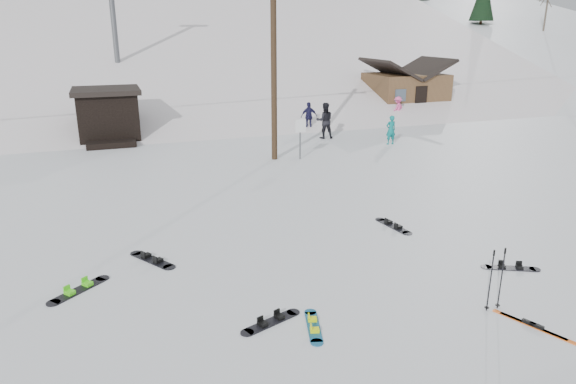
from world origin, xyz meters
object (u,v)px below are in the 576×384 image
object	(u,v)px
utility_pole	(274,54)
cabin	(405,91)
hero_skis	(533,325)
hero_snowboard	(313,326)

from	to	relation	value
utility_pole	cabin	size ratio (longest dim) A/B	1.67
hero_skis	cabin	bearing A→B (deg)	41.42
utility_pole	hero_skis	size ratio (longest dim) A/B	5.70
hero_snowboard	hero_skis	size ratio (longest dim) A/B	0.83
hero_snowboard	hero_skis	distance (m)	4.42
utility_pole	hero_skis	distance (m)	15.68
cabin	hero_skis	distance (m)	27.92
hero_skis	utility_pole	bearing A→B (deg)	70.09
utility_pole	hero_skis	xyz separation A→B (m)	(0.58, -14.97, -4.66)
hero_snowboard	cabin	bearing A→B (deg)	-19.78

